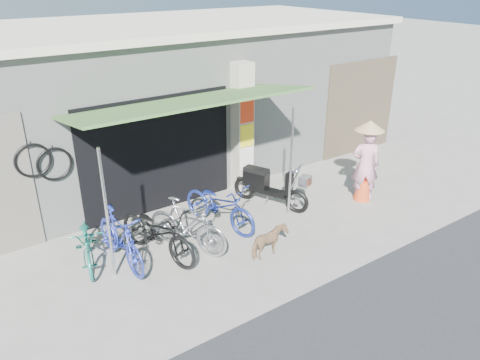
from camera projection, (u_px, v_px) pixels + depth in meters
ground at (278, 242)px, 9.06m from camera, size 80.00×80.00×0.00m
bicycle_shop at (156, 96)px, 12.12m from camera, size 12.30×5.30×3.66m
shop_pillar at (242, 128)px, 10.72m from camera, size 0.42×0.44×3.00m
awning at (190, 104)px, 8.78m from camera, size 4.60×1.88×2.72m
neighbour_right at (360, 107)px, 13.07m from camera, size 2.60×0.06×2.60m
bike_teal at (87, 243)px, 8.25m from camera, size 0.93×1.68×0.84m
bike_blue at (120, 238)px, 8.19m from camera, size 0.60×1.77×1.05m
bike_black at (157, 232)px, 8.43m from camera, size 1.17×2.02×1.00m
bike_silver at (187, 225)px, 8.63m from camera, size 1.19×1.76×1.03m
bike_navy at (220, 205)px, 9.42m from camera, size 1.10×1.97×0.98m
street_dog at (269, 242)px, 8.47m from camera, size 0.76×0.42×0.61m
moped at (268, 186)px, 10.29m from camera, size 0.92×1.75×1.05m
nun at (366, 162)px, 10.37m from camera, size 0.74×0.70×1.88m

